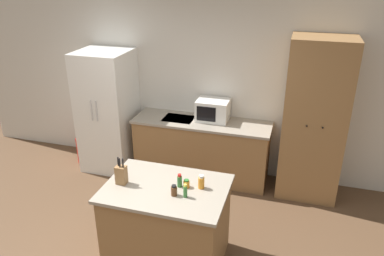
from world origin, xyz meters
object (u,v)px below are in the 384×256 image
(spice_bottle_amber_oil, at_px, (180,181))
(spice_bottle_short_red, at_px, (186,184))
(spice_bottle_pale_salt, at_px, (185,191))
(pantry_cabinet, at_px, (314,121))
(refrigerator, at_px, (108,111))
(knife_block, at_px, (121,174))
(microwave, at_px, (213,110))
(fire_extinguisher, at_px, (81,150))
(spice_bottle_green_herb, at_px, (174,191))
(spice_bottle_tall_dark, at_px, (201,182))

(spice_bottle_amber_oil, bearing_deg, spice_bottle_short_red, 7.15)
(spice_bottle_amber_oil, relative_size, spice_bottle_pale_salt, 1.00)
(pantry_cabinet, relative_size, spice_bottle_short_red, 25.10)
(refrigerator, height_order, knife_block, refrigerator)
(microwave, distance_m, fire_extinguisher, 2.27)
(spice_bottle_green_herb, bearing_deg, knife_block, 174.95)
(knife_block, bearing_deg, spice_bottle_green_herb, -5.05)
(microwave, xyz_separation_m, fire_extinguisher, (-2.10, -0.25, -0.82))
(spice_bottle_short_red, height_order, spice_bottle_green_herb, spice_bottle_green_herb)
(refrigerator, bearing_deg, spice_bottle_pale_salt, -45.24)
(spice_bottle_tall_dark, relative_size, fire_extinguisher, 0.29)
(spice_bottle_tall_dark, distance_m, spice_bottle_green_herb, 0.30)
(spice_bottle_amber_oil, xyz_separation_m, spice_bottle_green_herb, (-0.00, -0.16, -0.01))
(spice_bottle_tall_dark, xyz_separation_m, spice_bottle_short_red, (-0.15, -0.03, -0.03))
(spice_bottle_pale_salt, bearing_deg, pantry_cabinet, 58.11)
(pantry_cabinet, relative_size, fire_extinguisher, 4.33)
(spice_bottle_pale_salt, bearing_deg, knife_block, 176.03)
(refrigerator, bearing_deg, spice_bottle_green_herb, -47.15)
(pantry_cabinet, height_order, spice_bottle_amber_oil, pantry_cabinet)
(microwave, height_order, spice_bottle_green_herb, microwave)
(knife_block, relative_size, spice_bottle_tall_dark, 2.02)
(spice_bottle_amber_oil, bearing_deg, spice_bottle_green_herb, -91.15)
(spice_bottle_tall_dark, distance_m, spice_bottle_short_red, 0.15)
(pantry_cabinet, distance_m, microwave, 1.39)
(spice_bottle_tall_dark, xyz_separation_m, spice_bottle_pale_salt, (-0.11, -0.20, -0.00))
(microwave, bearing_deg, pantry_cabinet, -4.12)
(fire_extinguisher, bearing_deg, spice_bottle_tall_dark, -32.45)
(pantry_cabinet, xyz_separation_m, spice_bottle_short_red, (-1.21, -1.72, -0.14))
(microwave, relative_size, knife_block, 1.54)
(refrigerator, bearing_deg, spice_bottle_amber_oil, -44.43)
(microwave, height_order, spice_bottle_pale_salt, microwave)
(spice_bottle_pale_salt, distance_m, fire_extinguisher, 2.98)
(microwave, bearing_deg, spice_bottle_short_red, -84.66)
(refrigerator, distance_m, pantry_cabinet, 2.98)
(fire_extinguisher, bearing_deg, microwave, 6.85)
(spice_bottle_green_herb, xyz_separation_m, spice_bottle_pale_salt, (0.11, 0.00, 0.01))
(fire_extinguisher, bearing_deg, refrigerator, 9.21)
(fire_extinguisher, bearing_deg, knife_block, -46.21)
(pantry_cabinet, distance_m, spice_bottle_green_herb, 2.29)
(spice_bottle_green_herb, relative_size, fire_extinguisher, 0.22)
(microwave, relative_size, spice_bottle_short_red, 5.23)
(microwave, distance_m, spice_bottle_green_herb, 1.99)
(spice_bottle_tall_dark, height_order, spice_bottle_pale_salt, spice_bottle_tall_dark)
(spice_bottle_short_red, bearing_deg, pantry_cabinet, 54.77)
(pantry_cabinet, distance_m, knife_block, 2.62)
(refrigerator, height_order, microwave, refrigerator)
(pantry_cabinet, xyz_separation_m, fire_extinguisher, (-3.48, -0.15, -0.86))
(refrigerator, relative_size, spice_bottle_tall_dark, 12.61)
(knife_block, bearing_deg, pantry_cabinet, 44.50)
(spice_bottle_tall_dark, relative_size, spice_bottle_short_red, 1.68)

